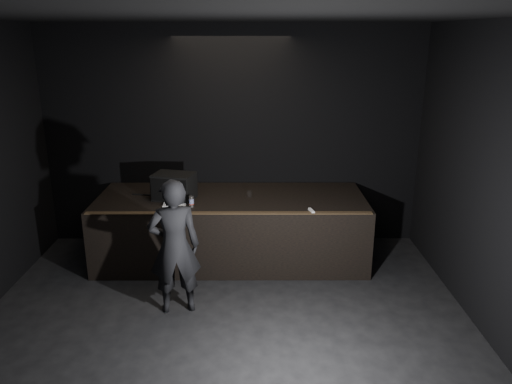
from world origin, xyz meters
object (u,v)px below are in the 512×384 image
at_px(stage_riser, 232,228).
at_px(beer_can, 191,202).
at_px(laptop, 175,199).
at_px(person, 175,247).
at_px(stage_monitor, 174,186).

xyz_separation_m(stage_riser, beer_can, (-0.54, -0.45, 0.58)).
bearing_deg(laptop, person, -83.77).
relative_size(beer_can, person, 0.09).
xyz_separation_m(stage_monitor, beer_can, (0.30, -0.36, -0.11)).
xyz_separation_m(laptop, beer_can, (0.25, -0.17, 0.02)).
bearing_deg(stage_monitor, person, -67.68).
distance_m(laptop, beer_can, 0.31).
relative_size(stage_monitor, laptop, 1.99).
relative_size(laptop, beer_can, 2.05).
bearing_deg(stage_riser, person, -112.32).
bearing_deg(person, laptop, -93.98).
height_order(beer_can, person, person).
xyz_separation_m(beer_can, person, (-0.09, -1.06, -0.22)).
distance_m(stage_monitor, beer_can, 0.48).
relative_size(stage_riser, stage_monitor, 6.08).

